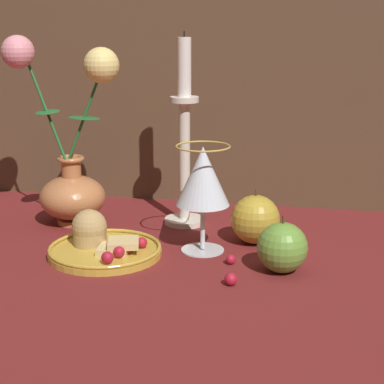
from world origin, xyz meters
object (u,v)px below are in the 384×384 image
(wine_glass, at_px, (203,180))
(candlestick, at_px, (185,145))
(vase, at_px, (70,163))
(apple_beside_vase, at_px, (282,247))
(plate_with_pastries, at_px, (101,243))
(apple_near_glass, at_px, (255,219))

(wine_glass, relative_size, candlestick, 0.50)
(vase, bearing_deg, apple_beside_vase, -21.66)
(plate_with_pastries, xyz_separation_m, apple_near_glass, (0.24, 0.10, 0.02))
(plate_with_pastries, height_order, candlestick, candlestick)
(vase, relative_size, apple_near_glass, 3.59)
(apple_beside_vase, xyz_separation_m, apple_near_glass, (-0.05, 0.12, 0.00))
(vase, relative_size, wine_glass, 1.95)
(candlestick, relative_size, apple_near_glass, 3.66)
(wine_glass, bearing_deg, vase, 160.76)
(plate_with_pastries, distance_m, wine_glass, 0.20)
(vase, relative_size, apple_beside_vase, 3.87)
(apple_beside_vase, height_order, apple_near_glass, apple_near_glass)
(wine_glass, xyz_separation_m, apple_beside_vase, (0.13, -0.07, -0.08))
(vase, xyz_separation_m, apple_near_glass, (0.34, -0.04, -0.07))
(candlestick, relative_size, apple_beside_vase, 3.93)
(candlestick, bearing_deg, apple_near_glass, -30.35)
(plate_with_pastries, bearing_deg, apple_beside_vase, -3.40)
(vase, xyz_separation_m, plate_with_pastries, (0.11, -0.14, -0.10))
(vase, distance_m, apple_near_glass, 0.35)
(vase, xyz_separation_m, candlestick, (0.20, 0.05, 0.03))
(vase, height_order, plate_with_pastries, vase)
(vase, height_order, candlestick, candlestick)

